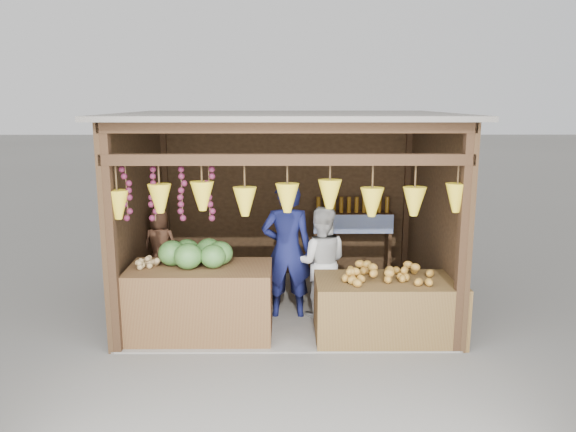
% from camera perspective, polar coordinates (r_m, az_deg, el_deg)
% --- Properties ---
extents(ground, '(80.00, 80.00, 0.00)m').
position_cam_1_polar(ground, '(7.94, -0.12, -9.14)').
color(ground, '#514F49').
rests_on(ground, ground).
extents(stall_structure, '(4.30, 3.30, 2.66)m').
position_cam_1_polar(stall_structure, '(7.46, -0.38, 2.78)').
color(stall_structure, slate).
rests_on(stall_structure, ground).
extents(back_shelf, '(1.25, 0.32, 1.32)m').
position_cam_1_polar(back_shelf, '(8.98, 6.56, -0.92)').
color(back_shelf, '#382314').
rests_on(back_shelf, ground).
extents(counter_left, '(1.71, 0.85, 0.87)m').
position_cam_1_polar(counter_left, '(6.93, -8.86, -8.60)').
color(counter_left, '#4B2B19').
rests_on(counter_left, ground).
extents(counter_right, '(1.74, 0.85, 0.73)m').
position_cam_1_polar(counter_right, '(6.92, 10.10, -9.28)').
color(counter_right, '#51371B').
rests_on(counter_right, ground).
extents(stool, '(0.34, 0.34, 0.32)m').
position_cam_1_polar(stool, '(8.25, -12.66, -7.42)').
color(stool, black).
rests_on(stool, ground).
extents(man_standing, '(0.67, 0.45, 1.81)m').
position_cam_1_polar(man_standing, '(7.30, -0.11, -3.51)').
color(man_standing, '#121646').
rests_on(man_standing, ground).
extents(woman_standing, '(0.77, 0.63, 1.48)m').
position_cam_1_polar(woman_standing, '(7.37, 3.36, -4.71)').
color(woman_standing, silver).
rests_on(woman_standing, ground).
extents(vendor_seated, '(0.53, 0.38, 1.02)m').
position_cam_1_polar(vendor_seated, '(8.06, -12.87, -2.92)').
color(vendor_seated, brown).
rests_on(vendor_seated, stool).
extents(melon_pile, '(1.00, 0.50, 0.32)m').
position_cam_1_polar(melon_pile, '(6.84, -9.21, -3.63)').
color(melon_pile, '#165418').
rests_on(melon_pile, counter_left).
extents(tanfruit_pile, '(0.34, 0.40, 0.13)m').
position_cam_1_polar(tanfruit_pile, '(6.87, -13.99, -4.58)').
color(tanfruit_pile, olive).
rests_on(tanfruit_pile, counter_left).
extents(mango_pile, '(1.40, 0.64, 0.22)m').
position_cam_1_polar(mango_pile, '(6.76, 10.29, -5.56)').
color(mango_pile, '#C4481A').
rests_on(mango_pile, counter_right).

